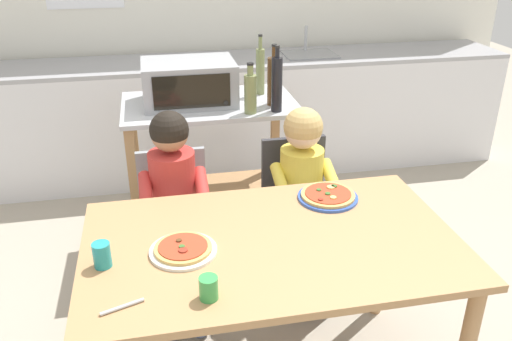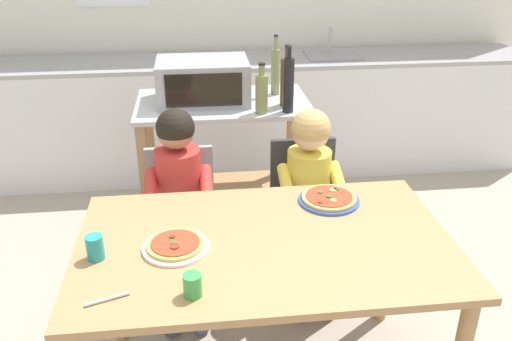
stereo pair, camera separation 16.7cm
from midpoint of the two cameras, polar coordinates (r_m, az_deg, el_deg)
The scene contains 18 objects.
ground_plane at distance 3.31m, azimuth -4.10°, elevation -8.79°, with size 10.52×10.52×0.00m, color #A89E8C.
kitchen_counter at distance 4.20m, azimuth -6.57°, elevation 5.73°, with size 4.74×0.60×1.10m.
kitchen_island_cart at distance 3.16m, azimuth -6.34°, elevation 2.00°, with size 0.98×0.60×0.91m.
toaster_oven at distance 3.03m, azimuth -8.82°, elevation 9.35°, with size 0.51×0.38×0.24m.
bottle_squat_spirits at distance 3.15m, azimuth -1.08°, elevation 10.72°, with size 0.05×0.05×0.35m.
bottle_dark_olive_oil at distance 2.84m, azimuth 0.56°, elevation 9.29°, with size 0.06×0.06×0.35m.
bottle_slim_sauce at distance 2.96m, azimuth 0.30°, elevation 9.64°, with size 0.07×0.07×0.34m.
bottle_clear_vinegar at distance 2.83m, azimuth -2.31°, elevation 8.37°, with size 0.07×0.07×0.27m.
dining_table at distance 2.08m, azimuth -0.65°, elevation -9.79°, with size 1.42×0.86×0.76m.
dining_chair_left at distance 2.74m, azimuth -10.40°, elevation -5.20°, with size 0.36×0.36×0.81m.
dining_chair_right at distance 2.84m, azimuth 2.74°, elevation -3.57°, with size 0.36×0.36×0.81m.
child_in_red_shirt at distance 2.54m, azimuth -10.64°, elevation -2.83°, with size 0.32×0.42×1.06m.
child_in_yellow_shirt at distance 2.65m, azimuth 3.45°, elevation -1.34°, with size 0.32×0.42×1.02m.
pizza_plate_white at distance 1.97m, azimuth -10.28°, elevation -8.40°, with size 0.25×0.25×0.03m.
pizza_plate_blue_rimmed at distance 2.31m, azimuth 5.70°, elevation -2.77°, with size 0.26×0.26×0.03m.
drinking_cup_green at distance 1.73m, azimuth -7.94°, elevation -12.49°, with size 0.06×0.06×0.08m, color green.
drinking_cup_teal at distance 1.95m, azimuth -18.65°, elevation -8.67°, with size 0.06×0.06×0.09m, color teal.
serving_spoon at distance 1.77m, azimuth -16.90°, elevation -13.93°, with size 0.01×0.01×0.14m, color #B7BABF.
Camera 1 is at (-0.40, -1.65, 1.85)m, focal length 37.17 mm.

